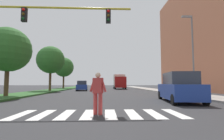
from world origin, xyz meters
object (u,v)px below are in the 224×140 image
(pedestrian_performer, at_px, (98,91))
(tree_distant, at_px, (64,67))
(tree_far, at_px, (51,60))
(truck_box_delivery, at_px, (119,81))
(traffic_light_gantry, at_px, (23,28))
(sedan_midblock, at_px, (82,86))
(tree_mid, at_px, (8,50))
(suv_crossing, at_px, (179,88))
(street_lamp_right, at_px, (192,47))

(pedestrian_performer, bearing_deg, tree_distant, 106.52)
(tree_far, height_order, truck_box_delivery, tree_far)
(traffic_light_gantry, relative_size, sedan_midblock, 1.88)
(truck_box_delivery, bearing_deg, tree_mid, -119.65)
(sedan_midblock, bearing_deg, tree_mid, -110.00)
(pedestrian_performer, height_order, truck_box_delivery, truck_box_delivery)
(tree_mid, height_order, sedan_midblock, tree_mid)
(traffic_light_gantry, bearing_deg, tree_distant, 99.37)
(tree_far, xyz_separation_m, suv_crossing, (13.35, -14.38, -3.87))
(pedestrian_performer, relative_size, truck_box_delivery, 0.27)
(tree_mid, bearing_deg, tree_far, 88.11)
(sedan_midblock, bearing_deg, pedestrian_performer, -80.43)
(pedestrian_performer, height_order, sedan_midblock, pedestrian_performer)
(street_lamp_right, xyz_separation_m, truck_box_delivery, (-4.99, 20.84, -2.96))
(pedestrian_performer, xyz_separation_m, truck_box_delivery, (3.41, 28.91, 0.70))
(tree_distant, height_order, sedan_midblock, tree_distant)
(sedan_midblock, bearing_deg, truck_box_delivery, 47.15)
(pedestrian_performer, bearing_deg, truck_box_delivery, 83.28)
(tree_far, xyz_separation_m, pedestrian_performer, (8.06, -18.61, -3.87))
(tree_mid, relative_size, pedestrian_performer, 3.61)
(tree_mid, bearing_deg, pedestrian_performer, -44.18)
(tree_mid, height_order, truck_box_delivery, tree_mid)
(tree_far, bearing_deg, traffic_light_gantry, -76.97)
(tree_mid, bearing_deg, sedan_midblock, 70.00)
(tree_distant, distance_m, suv_crossing, 29.46)
(tree_distant, relative_size, pedestrian_performer, 4.01)
(tree_far, relative_size, street_lamp_right, 0.90)
(tree_distant, height_order, truck_box_delivery, tree_distant)
(tree_far, xyz_separation_m, truck_box_delivery, (11.46, 10.30, -3.17))
(tree_distant, xyz_separation_m, pedestrian_performer, (8.83, -29.79, -3.83))
(tree_far, bearing_deg, truck_box_delivery, 41.95)
(suv_crossing, bearing_deg, truck_box_delivery, 94.37)
(sedan_midblock, bearing_deg, traffic_light_gantry, -92.18)
(traffic_light_gantry, xyz_separation_m, sedan_midblock, (0.72, 18.90, -3.58))
(tree_mid, distance_m, street_lamp_right, 16.80)
(tree_far, height_order, pedestrian_performer, tree_far)
(street_lamp_right, bearing_deg, suv_crossing, -128.93)
(tree_far, relative_size, suv_crossing, 1.41)
(traffic_light_gantry, height_order, street_lamp_right, street_lamp_right)
(tree_mid, height_order, suv_crossing, tree_mid)
(street_lamp_right, height_order, truck_box_delivery, street_lamp_right)
(tree_mid, relative_size, street_lamp_right, 0.81)
(truck_box_delivery, bearing_deg, sedan_midblock, -132.85)
(suv_crossing, xyz_separation_m, truck_box_delivery, (-1.89, 24.69, 0.70))
(tree_far, bearing_deg, sedan_midblock, 31.67)
(tree_distant, bearing_deg, tree_far, -86.03)
(traffic_light_gantry, xyz_separation_m, street_lamp_right, (12.72, 5.62, 0.24))
(traffic_light_gantry, xyz_separation_m, truck_box_delivery, (7.73, 26.46, -2.72))
(tree_far, relative_size, traffic_light_gantry, 0.78)
(sedan_midblock, bearing_deg, street_lamp_right, -47.92)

